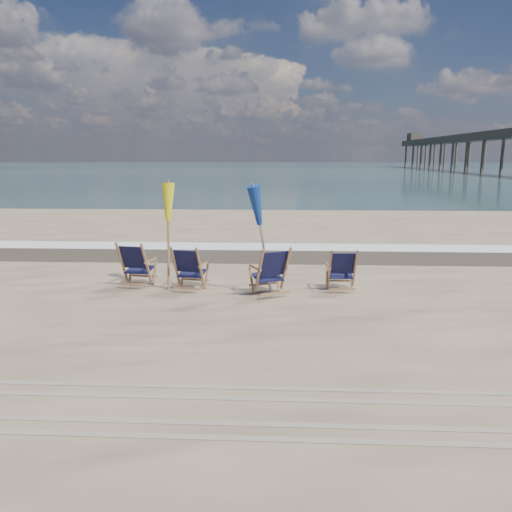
# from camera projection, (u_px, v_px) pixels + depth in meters

# --- Properties ---
(ocean) EXTENTS (400.00, 400.00, 0.00)m
(ocean) POSITION_uv_depth(u_px,v_px,m) (279.00, 167.00, 134.07)
(ocean) COLOR #335055
(ocean) RESTS_ON ground
(surf_foam) EXTENTS (200.00, 1.40, 0.01)m
(surf_foam) POSITION_uv_depth(u_px,v_px,m) (265.00, 247.00, 16.87)
(surf_foam) COLOR silver
(surf_foam) RESTS_ON ground
(wet_sand_strip) EXTENTS (200.00, 2.60, 0.00)m
(wet_sand_strip) POSITION_uv_depth(u_px,v_px,m) (263.00, 255.00, 15.40)
(wet_sand_strip) COLOR #42362A
(wet_sand_strip) RESTS_ON ground
(tire_tracks) EXTENTS (80.00, 1.30, 0.01)m
(tire_tracks) POSITION_uv_depth(u_px,v_px,m) (235.00, 410.00, 6.00)
(tire_tracks) COLOR gray
(tire_tracks) RESTS_ON ground
(beach_chair_0) EXTENTS (0.82, 0.89, 1.09)m
(beach_chair_0) POSITION_uv_depth(u_px,v_px,m) (146.00, 265.00, 11.45)
(beach_chair_0) COLOR #111334
(beach_chair_0) RESTS_ON ground
(beach_chair_1) EXTENTS (0.81, 0.87, 1.06)m
(beach_chair_1) POSITION_uv_depth(u_px,v_px,m) (200.00, 269.00, 11.12)
(beach_chair_1) COLOR #111334
(beach_chair_1) RESTS_ON ground
(beach_chair_2) EXTENTS (0.99, 1.03, 1.12)m
(beach_chair_2) POSITION_uv_depth(u_px,v_px,m) (286.00, 271.00, 10.86)
(beach_chair_2) COLOR #111334
(beach_chair_2) RESTS_ON ground
(beach_chair_3) EXTENTS (0.67, 0.75, 1.00)m
(beach_chair_3) POSITION_uv_depth(u_px,v_px,m) (355.00, 270.00, 11.14)
(beach_chair_3) COLOR #111334
(beach_chair_3) RESTS_ON ground
(umbrella_yellow) EXTENTS (0.30, 0.30, 2.41)m
(umbrella_yellow) POSITION_uv_depth(u_px,v_px,m) (167.00, 208.00, 11.16)
(umbrella_yellow) COLOR #936742
(umbrella_yellow) RESTS_ON ground
(umbrella_blue) EXTENTS (0.30, 0.30, 2.44)m
(umbrella_blue) POSITION_uv_depth(u_px,v_px,m) (263.00, 209.00, 10.70)
(umbrella_blue) COLOR #A5A5AD
(umbrella_blue) RESTS_ON ground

